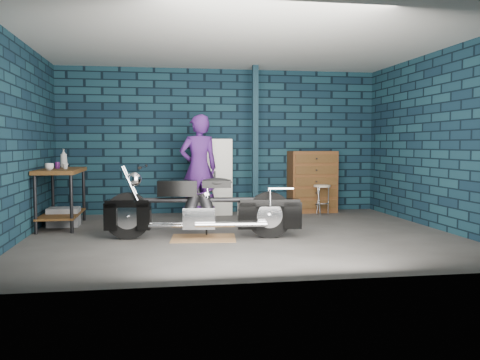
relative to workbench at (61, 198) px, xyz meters
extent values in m
plane|color=#4F4C4A|center=(2.68, -1.17, -0.46)|extent=(6.00, 6.00, 0.00)
cube|color=#0E202F|center=(2.68, 1.33, 0.90)|extent=(6.00, 0.02, 2.70)
cube|color=#0E202F|center=(-0.32, -1.17, 0.90)|extent=(0.02, 5.00, 2.70)
cube|color=#0E202F|center=(5.68, -1.17, 0.90)|extent=(0.02, 5.00, 2.70)
cube|color=beige|center=(2.68, -1.17, 2.25)|extent=(6.00, 5.00, 0.02)
cube|color=#102834|center=(3.23, 0.78, 0.90)|extent=(0.10, 0.10, 2.70)
cube|color=brown|center=(0.00, 0.00, 0.00)|extent=(0.60, 1.40, 0.91)
cube|color=olive|center=(2.10, -1.35, -0.45)|extent=(0.94, 0.74, 0.01)
imported|color=#4C1F74|center=(2.17, 0.29, 0.44)|extent=(0.72, 0.54, 1.79)
cube|color=#92959A|center=(0.02, 0.04, -0.31)|extent=(0.47, 0.34, 0.30)
cube|color=silver|center=(2.50, 1.06, 0.24)|extent=(0.65, 0.46, 1.39)
cube|color=brown|center=(4.40, 1.06, 0.13)|extent=(0.87, 0.48, 1.16)
imported|color=beige|center=(-0.09, -0.39, 0.51)|extent=(0.17, 0.17, 0.10)
imported|color=beige|center=(0.08, -0.07, 0.50)|extent=(0.11, 0.11, 0.08)
cylinder|color=#651B6E|center=(-0.07, 0.12, 0.51)|extent=(0.09, 0.09, 0.10)
imported|color=#92959A|center=(-0.04, 0.51, 0.61)|extent=(0.16, 0.16, 0.31)
camera|label=1|loc=(1.50, -8.23, 0.83)|focal=38.00mm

